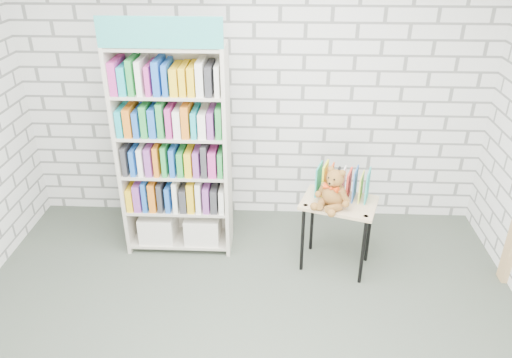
{
  "coord_description": "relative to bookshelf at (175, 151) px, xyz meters",
  "views": [
    {
      "loc": [
        0.23,
        -2.61,
        2.82
      ],
      "look_at": [
        0.07,
        0.95,
        0.94
      ],
      "focal_mm": 35.0,
      "sensor_mm": 36.0,
      "label": 1
    }
  ],
  "objects": [
    {
      "name": "table_books",
      "position": [
        1.47,
        -0.17,
        -0.19
      ],
      "size": [
        0.47,
        0.31,
        0.26
      ],
      "color": "teal",
      "rests_on": "display_table"
    },
    {
      "name": "teddy_bear",
      "position": [
        1.37,
        -0.35,
        -0.18
      ],
      "size": [
        0.33,
        0.32,
        0.34
      ],
      "color": "brown",
      "rests_on": "display_table"
    },
    {
      "name": "bookshelf",
      "position": [
        0.0,
        0.0,
        0.0
      ],
      "size": [
        0.96,
        0.38,
        2.17
      ],
      "color": "beige",
      "rests_on": "ground"
    },
    {
      "name": "display_table",
      "position": [
        1.44,
        -0.27,
        -0.41
      ],
      "size": [
        0.72,
        0.6,
        0.67
      ],
      "color": "tan",
      "rests_on": "ground"
    },
    {
      "name": "ground",
      "position": [
        0.67,
        -1.36,
        -0.99
      ],
      "size": [
        4.5,
        4.5,
        0.0
      ],
      "primitive_type": "plane",
      "color": "#414A3E",
      "rests_on": "ground"
    },
    {
      "name": "room_shell",
      "position": [
        0.67,
        -1.36,
        0.8
      ],
      "size": [
        4.52,
        4.02,
        2.81
      ],
      "color": "silver",
      "rests_on": "ground"
    }
  ]
}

